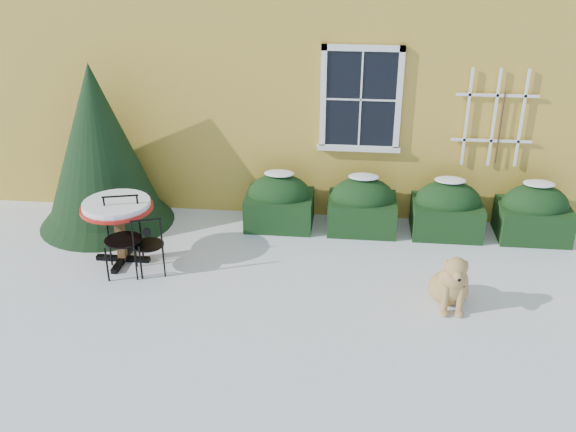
# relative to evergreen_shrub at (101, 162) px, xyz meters

# --- Properties ---
(ground) EXTENTS (80.00, 80.00, 0.00)m
(ground) POSITION_rel_evergreen_shrub_xyz_m (3.07, -2.37, -1.03)
(ground) COLOR white
(ground) RESTS_ON ground
(hedge_row) EXTENTS (4.95, 0.80, 0.91)m
(hedge_row) POSITION_rel_evergreen_shrub_xyz_m (4.72, 0.18, -0.63)
(hedge_row) COLOR black
(hedge_row) RESTS_ON ground
(evergreen_shrub) EXTENTS (2.12, 2.12, 2.57)m
(evergreen_shrub) POSITION_rel_evergreen_shrub_xyz_m (0.00, 0.00, 0.00)
(evergreen_shrub) COLOR black
(evergreen_shrub) RESTS_ON ground
(bistro_table) EXTENTS (1.00, 1.00, 0.93)m
(bistro_table) POSITION_rel_evergreen_shrub_xyz_m (0.67, -1.22, -0.26)
(bistro_table) COLOR black
(bistro_table) RESTS_ON ground
(patio_chair_near) EXTENTS (0.51, 0.50, 0.90)m
(patio_chair_near) POSITION_rel_evergreen_shrub_xyz_m (1.17, -1.52, -0.59)
(patio_chair_near) COLOR black
(patio_chair_near) RESTS_ON ground
(patio_chair_far) EXTENTS (0.58, 0.57, 1.07)m
(patio_chair_far) POSITION_rel_evergreen_shrub_xyz_m (0.82, -1.48, -0.50)
(patio_chair_far) COLOR black
(patio_chair_far) RESTS_ON ground
(dog) EXTENTS (0.54, 0.90, 0.80)m
(dog) POSITION_rel_evergreen_shrub_xyz_m (5.19, -1.91, -0.71)
(dog) COLOR tan
(dog) RESTS_ON ground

